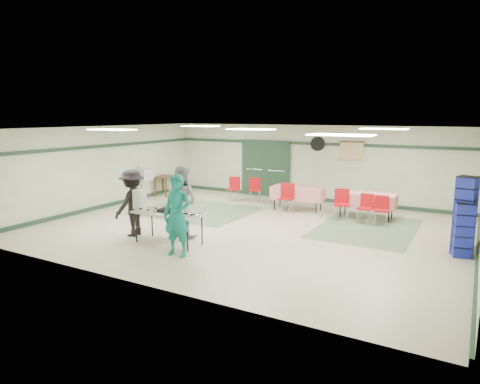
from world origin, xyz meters
The scene contains 40 objects.
floor centered at (0.00, 0.00, 0.00)m, with size 11.00×11.00×0.00m, color beige.
ceiling centered at (0.00, 0.00, 2.70)m, with size 11.00×11.00×0.00m, color white.
wall_back centered at (0.00, 4.50, 1.35)m, with size 11.00×11.00×0.00m, color beige.
wall_front centered at (0.00, -4.50, 1.35)m, with size 11.00×11.00×0.00m, color beige.
wall_left centered at (-5.50, 0.00, 1.35)m, with size 9.00×9.00×0.00m, color beige.
trim_back centered at (0.00, 4.47, 2.05)m, with size 11.00×0.06×0.10m, color #203B27.
baseboard_back centered at (0.00, 4.47, 0.06)m, with size 11.00×0.06×0.12m, color #203B27.
trim_left centered at (-5.47, 0.00, 2.05)m, with size 9.00×0.06×0.10m, color #203B27.
baseboard_left centered at (-5.47, 0.00, 0.06)m, with size 9.00×0.06×0.12m, color #203B27.
baseboard_right centered at (5.47, 0.00, 0.06)m, with size 9.00×0.06×0.12m, color #203B27.
green_patch_a centered at (-2.50, 1.00, 0.00)m, with size 3.50×3.00×0.01m, color slate.
green_patch_b centered at (2.80, 1.50, 0.00)m, with size 2.50×3.50×0.01m, color slate.
double_door_left centered at (-2.20, 4.44, 1.05)m, with size 0.90×0.06×2.10m, color gray.
double_door_right centered at (-1.25, 4.44, 1.05)m, with size 0.90×0.06×2.10m, color gray.
door_frame centered at (-1.73, 4.42, 1.05)m, with size 2.00×0.03×2.15m, color #203B27.
wall_fan centered at (0.30, 4.44, 2.05)m, with size 0.50×0.50×0.10m, color black.
scroll_banner centered at (1.50, 4.44, 1.85)m, with size 0.80×0.02×0.60m, color #DFBE8B.
serving_table centered at (-1.03, -2.24, 0.71)m, with size 1.78×0.72×0.76m.
sheet_tray_right centered at (-0.44, -2.23, 0.77)m, with size 0.54×0.41×0.02m, color silver.
sheet_tray_mid centered at (-1.06, -2.07, 0.77)m, with size 0.61×0.46×0.02m, color silver.
sheet_tray_left centered at (-1.54, -2.31, 0.77)m, with size 0.58×0.44×0.02m, color silver.
baking_pan centered at (-1.04, -2.20, 0.80)m, with size 0.50×0.31×0.08m, color black.
foam_box_stack centered at (-1.93, -2.23, 1.00)m, with size 0.26×0.24×0.48m, color white.
volunteer_teal centered at (-0.29, -2.86, 0.90)m, with size 0.66×0.43×1.81m, color #138378.
volunteer_grey centered at (-1.12, -1.60, 0.90)m, with size 0.88×0.68×1.80m, color gray.
volunteer_dark centered at (-2.26, -2.14, 0.86)m, with size 1.11×0.64×1.71m, color black.
dining_table_a centered at (2.48, 2.71, 0.57)m, with size 1.70×0.79×0.77m.
dining_table_b centered at (0.28, 2.71, 0.57)m, with size 1.72×0.88×0.77m.
chair_a centered at (2.61, 2.14, 0.51)m, with size 0.41×0.41×0.83m.
chair_b centered at (1.89, 2.15, 0.56)m, with size 0.53×0.53×0.91m.
chair_c centered at (3.03, 2.14, 0.50)m, with size 0.44×0.44×0.82m.
chair_d centered at (0.14, 2.15, 0.58)m, with size 0.50×0.50×0.94m.
chair_loose_a centered at (-1.53, 3.19, 0.53)m, with size 0.55×0.55×0.86m.
chair_loose_b centered at (-2.27, 3.00, 0.53)m, with size 0.48×0.48×0.87m.
crate_stack_blue_a centered at (5.15, 0.32, 0.87)m, with size 0.38×0.38×1.75m, color #1B29A3.
crate_stack_red centered at (5.15, 0.95, 0.77)m, with size 0.40×0.40×1.54m, color maroon.
crate_stack_blue_b centered at (5.15, 0.14, 0.60)m, with size 0.37×0.37×1.20m, color #1B29A3.
printer_table centered at (-5.15, 2.63, 0.64)m, with size 0.77×0.99×0.74m.
office_printer centered at (-5.15, 1.49, 0.95)m, with size 0.52×0.46×0.41m, color #ACABA7.
broom centered at (-5.23, 1.42, 0.65)m, with size 0.03×0.03×1.26m, color brown.
Camera 1 is at (5.35, -10.04, 3.06)m, focal length 32.00 mm.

